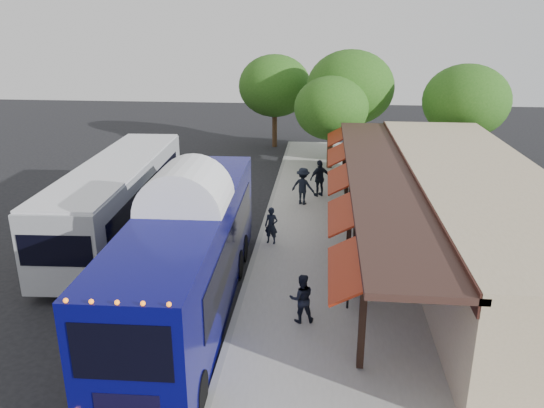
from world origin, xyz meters
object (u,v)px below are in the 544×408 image
at_px(coach_bus, 189,251).
at_px(ped_b, 302,298).
at_px(city_bus, 118,196).
at_px(ped_d, 303,186).
at_px(ped_c, 320,178).
at_px(sign_board, 348,286).
at_px(ped_a, 271,226).

bearing_deg(coach_bus, ped_b, -9.92).
height_order(city_bus, ped_d, city_bus).
height_order(coach_bus, ped_c, coach_bus).
xyz_separation_m(coach_bus, ped_d, (3.13, 10.59, -1.01)).
height_order(coach_bus, ped_d, coach_bus).
relative_size(coach_bus, ped_c, 6.32).
bearing_deg(ped_d, ped_c, -100.46).
bearing_deg(city_bus, coach_bus, -55.11).
relative_size(coach_bus, ped_d, 6.56).
relative_size(coach_bus, city_bus, 0.99).
bearing_deg(sign_board, ped_a, 135.74).
height_order(ped_c, sign_board, ped_c).
xyz_separation_m(city_bus, ped_a, (6.62, -0.46, -0.91)).
bearing_deg(ped_a, ped_c, 87.72).
height_order(ped_a, sign_board, ped_a).
xyz_separation_m(ped_d, sign_board, (1.88, -10.20, -0.16)).
relative_size(ped_b, ped_c, 0.80).
bearing_deg(ped_b, coach_bus, -19.87).
xyz_separation_m(city_bus, ped_d, (7.71, 4.68, -0.74)).
bearing_deg(ped_b, city_bus, -49.74).
xyz_separation_m(ped_c, ped_d, (-0.82, -1.39, -0.04)).
bearing_deg(ped_d, coach_bus, 93.67).
height_order(coach_bus, ped_b, coach_bus).
xyz_separation_m(coach_bus, sign_board, (5.02, 0.39, -1.17)).
height_order(coach_bus, sign_board, coach_bus).
bearing_deg(ped_d, ped_b, 112.43).
xyz_separation_m(ped_c, sign_board, (1.06, -11.58, -0.19)).
distance_m(coach_bus, ped_a, 5.93).
distance_m(city_bus, ped_d, 9.05).
distance_m(city_bus, sign_board, 11.10).
relative_size(ped_d, sign_board, 1.63).
height_order(ped_a, ped_c, ped_c).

